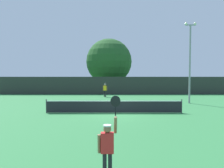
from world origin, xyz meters
TOP-DOWN VIEW (x-y plane):
  - ground_plane at (0.00, 0.00)m, footprint 120.00×120.00m
  - tennis_net at (0.00, 0.00)m, footprint 10.57×0.08m
  - perimeter_fence at (0.00, 15.35)m, footprint 33.73×0.12m
  - player_serving at (-0.28, -11.26)m, footprint 0.68×0.39m
  - player_receiving at (-1.06, 11.80)m, footprint 0.57×0.24m
  - tennis_ball at (0.07, 3.74)m, footprint 0.07×0.07m
  - light_pole at (7.69, 5.63)m, footprint 1.18×0.28m
  - large_tree at (-0.67, 21.31)m, footprint 7.61×7.61m
  - parked_car_near at (-8.10, 22.20)m, footprint 2.46×4.42m
  - parked_car_mid at (1.95, 22.94)m, footprint 1.95×4.22m
  - parked_car_far at (9.64, 21.19)m, footprint 2.29×4.36m

SIDE VIEW (x-z plane):
  - ground_plane at x=0.00m, z-range 0.00..0.00m
  - tennis_ball at x=0.07m, z-range 0.00..0.07m
  - tennis_net at x=0.00m, z-range -0.02..1.05m
  - parked_car_near at x=-8.10m, z-range -0.07..1.62m
  - parked_car_mid at x=1.95m, z-range -0.07..1.62m
  - parked_car_far at x=9.64m, z-range -0.07..1.62m
  - player_receiving at x=-1.06m, z-range 0.19..1.85m
  - player_serving at x=-0.28m, z-range -0.16..2.33m
  - perimeter_fence at x=0.00m, z-range 0.00..2.50m
  - light_pole at x=7.69m, z-range 0.56..8.71m
  - large_tree at x=-0.67m, z-range 0.56..9.30m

